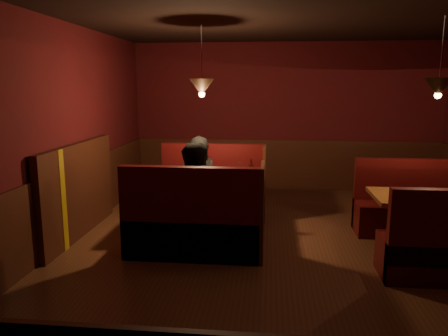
# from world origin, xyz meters

# --- Properties ---
(room) EXTENTS (6.02, 7.02, 2.92)m
(room) POSITION_xyz_m (-0.28, 0.05, 1.05)
(room) COLOR brown
(room) RESTS_ON ground
(main_table) EXTENTS (1.54, 0.93, 1.08)m
(main_table) POSITION_xyz_m (-1.21, 0.67, 0.63)
(main_table) COLOR #582F1D
(main_table) RESTS_ON ground
(main_bench_far) EXTENTS (1.69, 0.60, 1.15)m
(main_bench_far) POSITION_xyz_m (-1.19, 1.54, 0.37)
(main_bench_far) COLOR #4B080F
(main_bench_far) RESTS_ON ground
(main_bench_near) EXTENTS (1.69, 0.60, 1.15)m
(main_bench_near) POSITION_xyz_m (-1.19, -0.21, 0.37)
(main_bench_near) COLOR #4B080F
(main_bench_near) RESTS_ON ground
(second_table) EXTENTS (1.33, 0.85, 0.75)m
(second_table) POSITION_xyz_m (1.64, 0.18, 0.56)
(second_table) COLOR #582F1D
(second_table) RESTS_ON ground
(second_bench_far) EXTENTS (1.47, 0.55, 1.05)m
(second_bench_far) POSITION_xyz_m (1.67, 0.97, 0.33)
(second_bench_far) COLOR #4B080F
(second_bench_far) RESTS_ON ground
(diner_a) EXTENTS (0.66, 0.48, 1.67)m
(diner_a) POSITION_xyz_m (-1.39, 1.29, 0.84)
(diner_a) COLOR black
(diner_a) RESTS_ON ground
(diner_b) EXTENTS (0.96, 0.82, 1.73)m
(diner_b) POSITION_xyz_m (-1.18, 0.04, 0.86)
(diner_b) COLOR black
(diner_b) RESTS_ON ground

